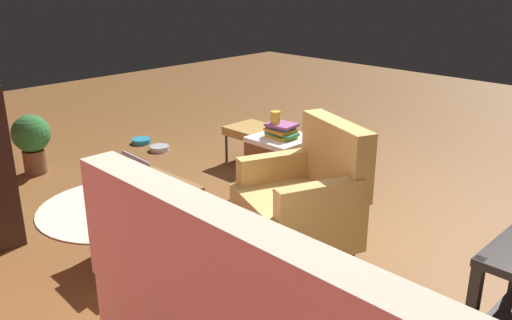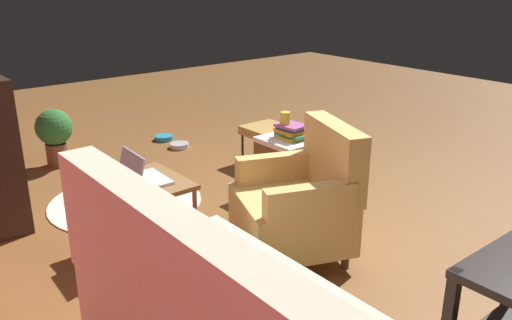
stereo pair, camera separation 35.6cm
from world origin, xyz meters
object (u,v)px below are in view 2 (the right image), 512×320
object	(u,v)px
armchair	(300,203)
book_stack_hamper	(291,131)
laptop	(142,175)
potted_plant	(55,132)
laptop_desk	(149,189)
tv_remote	(290,132)
ottoman	(267,131)
yellow_mug	(285,118)
pet_bowl_teal	(164,138)
pet_bowl_steel	(179,145)
wicker_hamper	(291,165)

from	to	relation	value
armchair	book_stack_hamper	distance (m)	1.03
laptop	potted_plant	distance (m)	2.00
laptop_desk	tv_remote	world-z (taller)	tv_remote
laptop	ottoman	size ratio (longest dim) A/B	0.83
book_stack_hamper	tv_remote	distance (m)	0.14
laptop	tv_remote	distance (m)	1.49
yellow_mug	pet_bowl_teal	world-z (taller)	yellow_mug
pet_bowl_steel	wicker_hamper	bearing A→B (deg)	-176.89
laptop_desk	book_stack_hamper	size ratio (longest dim) A/B	2.05
laptop_desk	laptop	distance (m)	0.11
book_stack_hamper	yellow_mug	xyz separation A→B (m)	(0.04, 0.03, 0.11)
potted_plant	ottoman	bearing A→B (deg)	-126.87
tv_remote	pet_bowl_teal	bearing A→B (deg)	3.30
ottoman	pet_bowl_teal	xyz separation A→B (m)	(1.27, 0.41, -0.29)
laptop_desk	laptop	bearing A→B (deg)	86.88
ottoman	armchair	bearing A→B (deg)	146.20
pet_bowl_teal	book_stack_hamper	bearing A→B (deg)	-178.06
book_stack_hamper	tv_remote	world-z (taller)	book_stack_hamper
laptop	pet_bowl_teal	size ratio (longest dim) A/B	1.67
yellow_mug	pet_bowl_teal	bearing A→B (deg)	1.16
armchair	laptop	xyz separation A→B (m)	(0.70, 0.74, 0.17)
armchair	ottoman	size ratio (longest dim) A/B	2.19
laptop_desk	pet_bowl_teal	bearing A→B (deg)	-31.90
laptop	tv_remote	world-z (taller)	laptop
pet_bowl_steel	pet_bowl_teal	distance (m)	0.35
laptop	tv_remote	bearing A→B (deg)	-82.61
yellow_mug	tv_remote	size ratio (longest dim) A/B	0.62
tv_remote	pet_bowl_steel	size ratio (longest dim) A/B	0.80
laptop_desk	potted_plant	bearing A→B (deg)	-2.59
ottoman	potted_plant	size ratio (longest dim) A/B	0.73
pet_bowl_steel	pet_bowl_teal	bearing A→B (deg)	-1.91
wicker_hamper	pet_bowl_teal	bearing A→B (deg)	2.23
laptop_desk	wicker_hamper	bearing A→B (deg)	-86.03
armchair	pet_bowl_steel	xyz separation A→B (m)	(2.41, -0.57, -0.34)
book_stack_hamper	pet_bowl_steel	xyz separation A→B (m)	(1.62, 0.08, -0.51)
laptop	yellow_mug	bearing A→B (deg)	-84.51
laptop_desk	laptop	world-z (taller)	laptop
book_stack_hamper	pet_bowl_teal	world-z (taller)	book_stack_hamper
wicker_hamper	laptop_desk	bearing A→B (deg)	93.97
pet_bowl_teal	potted_plant	size ratio (longest dim) A/B	0.36
laptop	wicker_hamper	xyz separation A→B (m)	(0.09, -1.40, -0.29)
wicker_hamper	ottoman	bearing A→B (deg)	-25.77
yellow_mug	ottoman	world-z (taller)	yellow_mug
pet_bowl_steel	laptop_desk	bearing A→B (deg)	143.45
book_stack_hamper	ottoman	xyz separation A→B (m)	(0.69, -0.34, -0.23)
armchair	pet_bowl_steel	bearing A→B (deg)	-13.30
wicker_hamper	laptop	bearing A→B (deg)	93.76
armchair	pet_bowl_teal	distance (m)	2.83
book_stack_hamper	pet_bowl_teal	bearing A→B (deg)	1.94
laptop_desk	tv_remote	size ratio (longest dim) A/B	3.50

